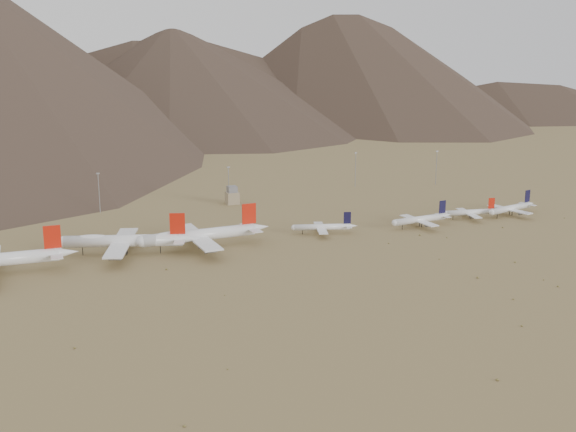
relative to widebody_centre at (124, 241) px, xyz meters
name	(u,v)px	position (x,y,z in m)	size (l,w,h in m)	color
ground	(249,258)	(56.48, -30.62, -7.32)	(3000.00, 3000.00, 0.00)	#A28754
mountain_ridge	(59,10)	(56.48, 869.38, 142.68)	(4400.00, 1000.00, 300.00)	#4B392D
widebody_centre	(124,241)	(0.00, 0.00, 0.00)	(68.83, 54.79, 21.24)	white
widebody_east	(200,235)	(38.67, -4.07, 0.10)	(72.50, 55.62, 21.52)	white
narrowbody_a	(323,227)	(110.52, -2.41, -3.29)	(36.50, 27.12, 12.44)	white
narrowbody_b	(421,219)	(170.13, -9.66, -2.76)	(42.62, 30.75, 14.07)	white
narrowbody_c	(471,212)	(209.05, -4.32, -3.35)	(36.81, 26.88, 12.24)	white
narrowbody_d	(512,208)	(237.53, -6.70, -2.75)	(41.99, 30.90, 14.09)	white
control_tower	(232,196)	(86.48, 89.38, -2.01)	(8.00, 8.00, 12.00)	gray
mast_west	(99,191)	(1.35, 96.42, 6.88)	(2.00, 0.60, 25.70)	gray
mast_centre	(229,184)	(83.47, 87.07, 6.88)	(2.00, 0.60, 25.70)	gray
mast_east	(355,168)	(188.60, 109.28, 6.88)	(2.00, 0.60, 25.70)	gray
mast_far_east	(436,166)	(248.54, 93.57, 6.88)	(2.00, 0.60, 25.70)	gray
desert_scrub	(427,303)	(103.99, -118.56, -6.97)	(412.44, 184.76, 0.97)	olive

